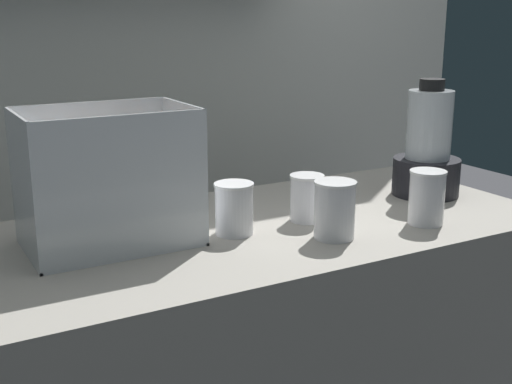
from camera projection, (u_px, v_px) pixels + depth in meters
name	position (u px, v px, depth m)	size (l,w,h in m)	color
back_wall_unit	(136.00, 51.00, 2.09)	(2.60, 0.24, 2.50)	silver
carrot_display_bin	(109.00, 202.00, 1.40)	(0.35, 0.23, 0.29)	white
blender_pitcher	(428.00, 152.00, 1.78)	(0.18, 0.18, 0.31)	black
juice_cup_mango_far_left	(234.00, 210.00, 1.47)	(0.09, 0.09, 0.12)	white
juice_cup_mango_left	(335.00, 213.00, 1.44)	(0.09, 0.09, 0.13)	white
juice_cup_mango_middle	(307.00, 200.00, 1.57)	(0.08, 0.08, 0.11)	white
juice_cup_beet_right	(426.00, 201.00, 1.54)	(0.08, 0.08, 0.13)	white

